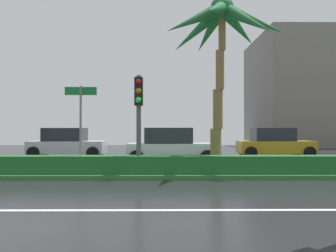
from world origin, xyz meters
The scene contains 10 objects.
ground_plane centered at (0.00, 9.00, -0.05)m, with size 90.00×42.00×0.10m, color black.
median_strip centered at (0.00, 8.00, 0.07)m, with size 85.50×4.00×0.15m, color #2D6B33.
median_hedge centered at (0.00, 6.60, 0.45)m, with size 76.50×0.70×0.60m.
palm_tree_centre_left centered at (5.71, 8.08, 5.48)m, with size 4.85×4.83×6.62m.
traffic_signal_median_right centered at (2.63, 6.65, 2.45)m, with size 0.28×0.43×3.34m.
street_name_sign centered at (0.62, 6.75, 2.08)m, with size 1.10×0.08×3.00m.
car_in_traffic_second centered at (-2.20, 14.80, 0.83)m, with size 4.30×2.02×1.72m.
car_in_traffic_third centered at (3.80, 11.73, 0.83)m, with size 4.30×2.02×1.72m.
car_in_traffic_fourth centered at (9.96, 14.92, 0.83)m, with size 4.30×2.02×1.72m.
building_far_right centered at (19.73, 28.98, 5.38)m, with size 14.08×10.72×10.76m.
Camera 1 is at (3.55, -4.90, 1.66)m, focal length 36.14 mm.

